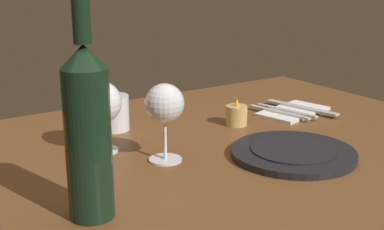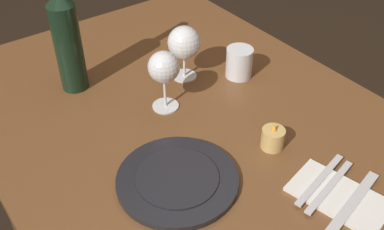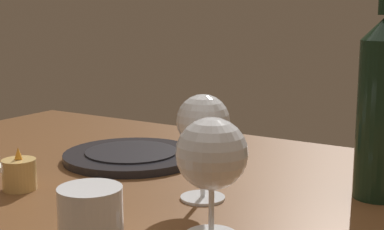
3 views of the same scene
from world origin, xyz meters
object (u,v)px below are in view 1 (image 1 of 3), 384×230
at_px(wine_bottle, 88,128).
at_px(water_tumbler, 114,115).
at_px(wine_glass_left, 100,104).
at_px(fork_outer, 279,112).
at_px(folded_napkin, 293,111).
at_px(table_knife, 302,107).
at_px(votive_candle, 236,116).
at_px(fork_inner, 286,110).
at_px(dinner_plate, 293,153).
at_px(wine_glass_right, 165,106).

distance_m(wine_bottle, water_tumbler, 0.45).
xyz_separation_m(wine_glass_left, water_tumbler, (0.08, 0.12, -0.07)).
xyz_separation_m(water_tumbler, fork_outer, (0.40, -0.13, -0.03)).
xyz_separation_m(folded_napkin, table_knife, (0.03, -0.00, 0.01)).
xyz_separation_m(wine_bottle, fork_outer, (0.62, 0.25, -0.13)).
distance_m(votive_candle, fork_inner, 0.16).
relative_size(wine_glass_left, wine_bottle, 0.41).
relative_size(votive_candle, fork_inner, 0.38).
relative_size(votive_candle, fork_outer, 0.38).
relative_size(wine_glass_left, fork_inner, 0.83).
bearing_deg(fork_outer, fork_inner, 0.00).
bearing_deg(water_tumbler, dinner_plate, -58.06).
xyz_separation_m(wine_bottle, table_knife, (0.70, 0.25, -0.13)).
xyz_separation_m(wine_bottle, folded_napkin, (0.67, 0.25, -0.14)).
height_order(wine_glass_left, votive_candle, wine_glass_left).
relative_size(folded_napkin, table_knife, 1.00).
height_order(wine_glass_left, fork_inner, wine_glass_left).
xyz_separation_m(water_tumbler, votive_candle, (0.26, -0.13, -0.01)).
bearing_deg(fork_outer, votive_candle, -179.53).
distance_m(votive_candle, dinner_plate, 0.24).
distance_m(wine_bottle, dinner_plate, 0.46).
xyz_separation_m(wine_glass_left, folded_napkin, (0.53, -0.01, -0.10)).
relative_size(wine_bottle, fork_inner, 2.06).
xyz_separation_m(water_tumbler, folded_napkin, (0.45, -0.13, -0.03)).
bearing_deg(wine_glass_right, table_knife, 13.00).
bearing_deg(wine_glass_left, folded_napkin, -0.62).
bearing_deg(wine_glass_left, water_tumbler, 55.34).
distance_m(folded_napkin, table_knife, 0.03).
relative_size(wine_glass_left, folded_napkin, 0.71).
xyz_separation_m(wine_glass_right, folded_napkin, (0.45, 0.11, -0.11)).
distance_m(wine_glass_left, wine_glass_right, 0.14).
relative_size(dinner_plate, fork_outer, 1.41).
relative_size(wine_glass_right, table_knife, 0.75).
bearing_deg(fork_outer, folded_napkin, 0.00).
height_order(wine_glass_left, folded_napkin, wine_glass_left).
distance_m(wine_glass_left, fork_inner, 0.52).
distance_m(water_tumbler, folded_napkin, 0.47).
relative_size(water_tumbler, table_knife, 0.39).
height_order(wine_glass_left, wine_glass_right, wine_glass_right).
height_order(wine_bottle, folded_napkin, wine_bottle).
xyz_separation_m(wine_bottle, dinner_plate, (0.44, 0.02, -0.14)).
xyz_separation_m(wine_glass_left, table_knife, (0.56, -0.01, -0.09)).
relative_size(votive_candle, dinner_plate, 0.27).
xyz_separation_m(fork_outer, table_knife, (0.08, -0.00, 0.00)).
relative_size(wine_bottle, votive_candle, 5.48).
distance_m(fork_outer, table_knife, 0.08).
bearing_deg(votive_candle, dinner_plate, -98.97).
bearing_deg(votive_candle, fork_outer, 0.47).
bearing_deg(votive_candle, fork_inner, 0.40).
height_order(wine_bottle, water_tumbler, wine_bottle).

